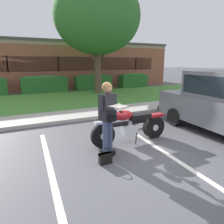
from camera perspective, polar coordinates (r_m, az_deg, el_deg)
name	(u,v)px	position (r m, az deg, el deg)	size (l,w,h in m)	color
ground_plane	(146,152)	(5.19, 9.40, -10.76)	(140.00, 140.00, 0.00)	#4C4C51
curb_strip	(94,117)	(8.02, -5.00, -1.46)	(60.00, 0.20, 0.12)	#ADA89E
concrete_walk	(86,113)	(8.79, -7.06, -0.31)	(60.00, 1.50, 0.08)	#ADA89E
grass_lawn	(64,99)	(12.42, -13.11, 3.42)	(60.00, 6.21, 0.06)	#478433
stall_stripe_0	(50,169)	(4.56, -16.63, -14.72)	(0.12, 4.40, 0.01)	silver
stall_stripe_1	(155,146)	(5.57, 11.63, -9.11)	(0.12, 4.40, 0.01)	silver
stall_stripe_2	(222,131)	(7.44, 27.99, -4.67)	(0.12, 4.40, 0.01)	silver
motorcycle	(132,125)	(5.61, 5.65, -3.44)	(2.24, 0.82, 1.26)	black
rider_person	(108,113)	(4.63, -1.03, -0.39)	(0.57, 0.66, 1.70)	black
handbag	(105,157)	(4.52, -1.84, -12.35)	(0.28, 0.13, 0.36)	black
shade_tree	(97,17)	(14.69, -4.14, 24.60)	(5.58, 5.58, 7.35)	brown
hedge_center_left	(45,84)	(15.57, -18.03, 7.39)	(3.16, 0.90, 1.24)	#286028
hedge_center_right	(93,82)	(16.54, -5.17, 8.30)	(2.87, 0.90, 1.24)	#286028
hedge_right	(133,80)	(18.22, 5.84, 8.75)	(2.46, 0.90, 1.24)	#286028
brick_building	(46,64)	(22.27, -17.59, 12.35)	(21.05, 10.98, 3.86)	#93513D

